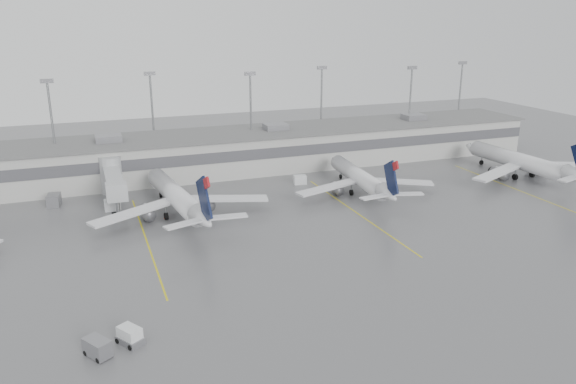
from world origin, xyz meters
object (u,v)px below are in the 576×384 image
object	(u,v)px
jet_mid_right	(361,178)
jet_mid_left	(178,197)
jet_far_right	(523,162)
baggage_tug	(130,337)

from	to	relation	value
jet_mid_right	jet_mid_left	bearing A→B (deg)	-174.32
jet_far_right	baggage_tug	size ratio (longest dim) A/B	10.25
jet_mid_left	baggage_tug	xyz separation A→B (m)	(-11.38, -36.21, -2.67)
jet_far_right	baggage_tug	distance (m)	88.74
jet_mid_left	jet_mid_right	bearing A→B (deg)	-5.61
jet_mid_left	baggage_tug	size ratio (longest dim) A/B	10.11
jet_mid_left	jet_far_right	world-z (taller)	jet_far_right
jet_mid_left	jet_mid_right	size ratio (longest dim) A/B	1.11
jet_mid_right	baggage_tug	size ratio (longest dim) A/B	9.14
jet_mid_left	jet_far_right	distance (m)	70.27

